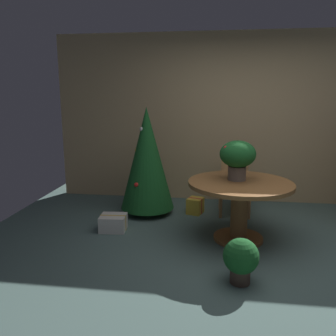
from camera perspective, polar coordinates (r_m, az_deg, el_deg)
The scene contains 9 objects.
ground_plane at distance 3.65m, azimuth 15.36°, elevation -15.35°, with size 6.60×6.60×0.00m, color #4C6660.
back_wall_panel at distance 5.45m, azimuth 13.10°, elevation 8.00°, with size 6.00×0.10×2.60m, color tan.
round_dining_table at distance 3.98m, azimuth 11.97°, elevation -4.88°, with size 1.19×1.19×0.70m.
flower_vase at distance 3.95m, azimuth 11.62°, elevation 1.96°, with size 0.41×0.41×0.46m.
wooden_chair_far at distance 4.93m, azimuth 11.15°, elevation -1.67°, with size 0.43×0.45×0.90m.
holiday_tree at distance 4.75m, azimuth -3.56°, elevation 1.61°, with size 0.75×0.75×1.51m.
gift_box_cream at distance 4.35m, azimuth -9.17°, elevation -9.07°, with size 0.33×0.30×0.20m.
gift_box_gold at distance 4.91m, azimuth 4.59°, elevation -6.32°, with size 0.26×0.28×0.23m.
potted_plant at distance 3.19m, azimuth 12.12°, elevation -14.61°, with size 0.32×0.32×0.42m.
Camera 1 is at (-0.51, -3.22, 1.65)m, focal length 36.32 mm.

